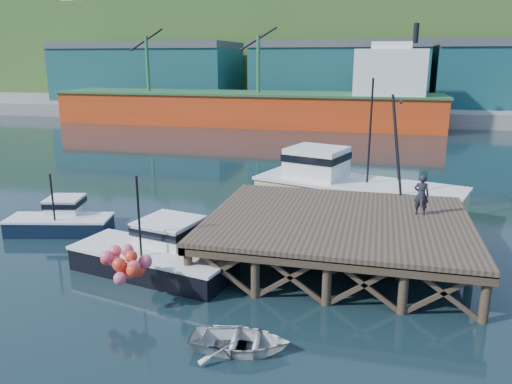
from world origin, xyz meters
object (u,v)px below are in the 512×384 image
(boat_black, at_px, (157,253))
(dockworker, at_px, (421,195))
(boat_navy, at_px, (61,220))
(trawler, at_px, (353,188))
(dinghy, at_px, (240,341))

(boat_black, bearing_deg, dockworker, 34.29)
(dockworker, bearing_deg, boat_navy, 8.11)
(boat_navy, bearing_deg, trawler, 11.08)
(boat_black, relative_size, dinghy, 2.39)
(boat_navy, xyz_separation_m, trawler, (15.46, 6.93, 1.00))
(boat_black, bearing_deg, boat_navy, 166.12)
(boat_navy, xyz_separation_m, boat_black, (7.41, -3.63, 0.15))
(trawler, height_order, dockworker, trawler)
(trawler, height_order, dinghy, trawler)
(dockworker, bearing_deg, dinghy, 63.22)
(trawler, distance_m, dinghy, 16.11)
(boat_navy, height_order, trawler, trawler)
(boat_navy, bearing_deg, dinghy, -47.91)
(trawler, relative_size, dinghy, 3.95)
(boat_black, height_order, trawler, trawler)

